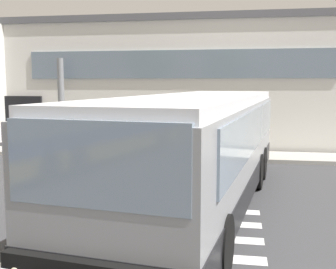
{
  "coord_description": "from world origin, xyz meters",
  "views": [
    {
      "loc": [
        3.68,
        -11.98,
        2.97
      ],
      "look_at": [
        1.65,
        -0.1,
        1.5
      ],
      "focal_mm": 44.65,
      "sensor_mm": 36.0,
      "label": 1
    }
  ],
  "objects_px": {
    "entry_support_column": "(61,103)",
    "bus_main_foreground": "(199,152)",
    "passenger_at_curb_edge": "(118,128)",
    "passenger_by_doorway": "(105,128)",
    "passenger_near_column": "(75,128)"
  },
  "relations": [
    {
      "from": "passenger_at_curb_edge",
      "to": "bus_main_foreground",
      "type": "bearing_deg",
      "value": -59.55
    },
    {
      "from": "bus_main_foreground",
      "to": "passenger_by_doorway",
      "type": "distance_m",
      "value": 8.65
    },
    {
      "from": "passenger_near_column",
      "to": "passenger_at_curb_edge",
      "type": "height_order",
      "value": "same"
    },
    {
      "from": "entry_support_column",
      "to": "passenger_by_doorway",
      "type": "relative_size",
      "value": 2.34
    },
    {
      "from": "passenger_by_doorway",
      "to": "passenger_at_curb_edge",
      "type": "distance_m",
      "value": 0.75
    },
    {
      "from": "entry_support_column",
      "to": "passenger_at_curb_edge",
      "type": "bearing_deg",
      "value": -12.77
    },
    {
      "from": "passenger_near_column",
      "to": "passenger_by_doorway",
      "type": "distance_m",
      "value": 1.29
    },
    {
      "from": "bus_main_foreground",
      "to": "passenger_by_doorway",
      "type": "bearing_deg",
      "value": 123.19
    },
    {
      "from": "passenger_near_column",
      "to": "passenger_at_curb_edge",
      "type": "distance_m",
      "value": 1.97
    },
    {
      "from": "entry_support_column",
      "to": "passenger_at_curb_edge",
      "type": "xyz_separation_m",
      "value": [
        2.76,
        -0.63,
        -1.0
      ]
    },
    {
      "from": "entry_support_column",
      "to": "bus_main_foreground",
      "type": "relative_size",
      "value": 0.34
    },
    {
      "from": "entry_support_column",
      "to": "bus_main_foreground",
      "type": "xyz_separation_m",
      "value": [
        6.82,
        -7.53,
        -0.78
      ]
    },
    {
      "from": "bus_main_foreground",
      "to": "passenger_near_column",
      "type": "relative_size",
      "value": 6.84
    },
    {
      "from": "bus_main_foreground",
      "to": "passenger_at_curb_edge",
      "type": "distance_m",
      "value": 8.01
    },
    {
      "from": "entry_support_column",
      "to": "passenger_at_curb_edge",
      "type": "height_order",
      "value": "entry_support_column"
    }
  ]
}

